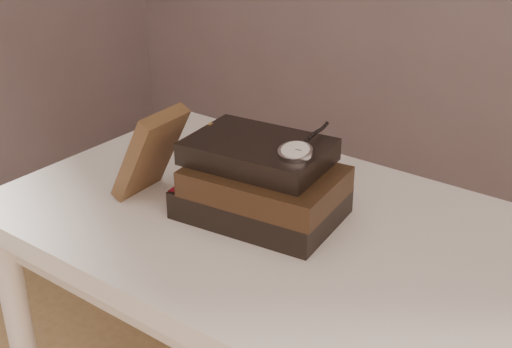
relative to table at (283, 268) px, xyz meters
The scene contains 5 objects.
table is the anchor object (origin of this frame).
book_stack 0.16m from the table, behind, with size 0.29×0.21×0.13m.
journal 0.31m from the table, 165.75° to the right, with size 0.03×0.11×0.18m, color #402A18.
pocket_watch 0.23m from the table, 13.50° to the right, with size 0.06×0.16×0.02m.
eyeglasses 0.24m from the table, 153.71° to the left, with size 0.12×0.14×0.05m.
Camera 1 is at (0.55, -0.47, 1.32)m, focal length 47.39 mm.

